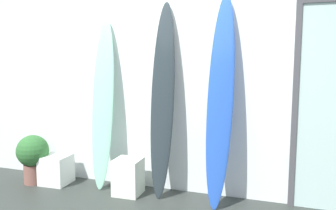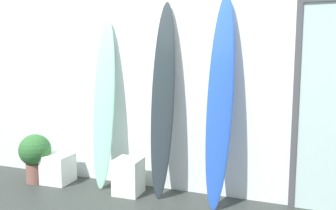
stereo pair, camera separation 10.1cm
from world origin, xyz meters
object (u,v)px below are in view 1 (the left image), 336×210
(surfboard_charcoal, at_px, (163,100))
(potted_plant, at_px, (33,155))
(surfboard_seafoam, at_px, (103,105))
(display_block_left, at_px, (128,177))
(surfboard_cobalt, at_px, (220,101))
(display_block_center, at_px, (56,169))

(surfboard_charcoal, relative_size, potted_plant, 3.58)
(surfboard_seafoam, bearing_deg, display_block_left, -18.89)
(surfboard_charcoal, bearing_deg, display_block_left, -163.33)
(surfboard_charcoal, height_order, display_block_left, surfboard_charcoal)
(surfboard_cobalt, bearing_deg, display_block_center, -178.78)
(surfboard_seafoam, distance_m, surfboard_cobalt, 1.45)
(surfboard_cobalt, distance_m, potted_plant, 2.49)
(display_block_center, height_order, potted_plant, potted_plant)
(display_block_left, bearing_deg, surfboard_charcoal, 16.67)
(surfboard_charcoal, distance_m, potted_plant, 1.86)
(surfboard_seafoam, xyz_separation_m, potted_plant, (-0.92, -0.19, -0.66))
(surfboard_charcoal, height_order, display_block_center, surfboard_charcoal)
(surfboard_cobalt, bearing_deg, surfboard_charcoal, 175.95)
(display_block_left, distance_m, display_block_center, 1.02)
(surfboard_seafoam, relative_size, surfboard_charcoal, 0.93)
(surfboard_seafoam, xyz_separation_m, surfboard_cobalt, (1.44, -0.06, 0.11))
(surfboard_charcoal, height_order, surfboard_cobalt, surfboard_cobalt)
(potted_plant, bearing_deg, surfboard_seafoam, 11.78)
(surfboard_seafoam, distance_m, surfboard_charcoal, 0.78)
(surfboard_charcoal, bearing_deg, surfboard_cobalt, -4.05)
(surfboard_seafoam, bearing_deg, display_block_center, -170.34)
(potted_plant, bearing_deg, surfboard_charcoal, 5.89)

